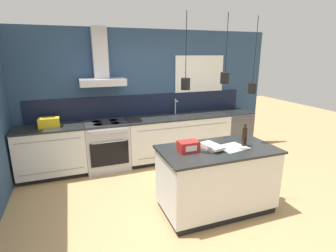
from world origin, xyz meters
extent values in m
plane|color=tan|center=(0.00, 0.00, 0.00)|extent=(16.00, 16.00, 0.00)
cube|color=navy|center=(0.00, 2.03, 1.30)|extent=(5.60, 0.06, 2.60)
cube|color=black|center=(0.00, 1.99, 1.12)|extent=(4.42, 0.02, 0.43)
cube|color=white|center=(1.25, 1.99, 1.62)|extent=(1.12, 0.01, 0.96)
cube|color=black|center=(1.25, 1.99, 1.62)|extent=(1.04, 0.01, 0.88)
cube|color=#B5B5BA|center=(-0.82, 1.77, 1.64)|extent=(0.80, 0.46, 0.12)
cube|color=#B5B5BA|center=(-0.82, 1.86, 2.15)|extent=(0.26, 0.20, 0.90)
cylinder|color=black|center=(-0.07, -0.23, 2.23)|extent=(0.01, 0.01, 0.74)
cylinder|color=black|center=(-0.07, -0.23, 1.79)|extent=(0.11, 0.11, 0.14)
sphere|color=#F9D18C|center=(-0.07, -0.23, 1.79)|extent=(0.06, 0.06, 0.06)
cylinder|color=black|center=(0.43, -0.29, 2.26)|extent=(0.01, 0.01, 0.68)
cylinder|color=black|center=(0.43, -0.29, 1.85)|extent=(0.11, 0.11, 0.14)
sphere|color=#F9D18C|center=(0.43, -0.29, 1.85)|extent=(0.06, 0.06, 0.06)
cylinder|color=black|center=(0.93, -0.19, 2.18)|extent=(0.01, 0.01, 0.84)
cylinder|color=black|center=(0.93, -0.19, 1.69)|extent=(0.11, 0.11, 0.14)
sphere|color=#F9D18C|center=(0.93, -0.19, 1.69)|extent=(0.06, 0.06, 0.06)
cube|color=black|center=(-1.79, 1.72, 0.04)|extent=(1.11, 0.56, 0.09)
cube|color=silver|center=(-1.79, 1.69, 0.48)|extent=(1.15, 0.62, 0.79)
cube|color=gray|center=(-1.79, 1.38, 0.76)|extent=(1.01, 0.01, 0.01)
cube|color=gray|center=(-1.79, 1.38, 0.21)|extent=(1.01, 0.01, 0.01)
cube|color=#232626|center=(-1.79, 1.69, 0.90)|extent=(1.17, 0.64, 0.03)
cube|color=black|center=(0.65, 1.72, 0.04)|extent=(2.06, 0.56, 0.09)
cube|color=silver|center=(0.65, 1.69, 0.48)|extent=(2.13, 0.62, 0.79)
cube|color=gray|center=(0.65, 1.38, 0.76)|extent=(1.87, 0.01, 0.01)
cube|color=gray|center=(0.65, 1.38, 0.21)|extent=(1.87, 0.01, 0.01)
cube|color=#232626|center=(0.65, 1.69, 0.90)|extent=(2.15, 0.64, 0.03)
cube|color=#262628|center=(0.65, 1.74, 0.91)|extent=(0.48, 0.34, 0.01)
cylinder|color=#B5B5BA|center=(0.65, 1.87, 1.06)|extent=(0.02, 0.02, 0.31)
sphere|color=#B5B5BA|center=(0.65, 1.87, 1.22)|extent=(0.03, 0.03, 0.03)
cylinder|color=#B5B5BA|center=(0.65, 1.81, 1.20)|extent=(0.02, 0.12, 0.02)
cube|color=#B5B5BA|center=(-0.82, 1.69, 0.43)|extent=(0.79, 0.62, 0.87)
cube|color=black|center=(-0.82, 1.37, 0.40)|extent=(0.68, 0.02, 0.44)
cylinder|color=#B5B5BA|center=(-0.82, 1.35, 0.63)|extent=(0.59, 0.02, 0.02)
cube|color=#B5B5BA|center=(-0.82, 1.37, 0.82)|extent=(0.68, 0.02, 0.07)
cube|color=#2D2D30|center=(-0.82, 1.69, 0.89)|extent=(0.79, 0.60, 0.04)
cylinder|color=black|center=(-0.97, 1.80, 0.91)|extent=(0.17, 0.17, 0.00)
cylinder|color=black|center=(-0.66, 1.80, 0.91)|extent=(0.17, 0.17, 0.00)
cylinder|color=black|center=(-0.97, 1.58, 0.91)|extent=(0.17, 0.17, 0.00)
cylinder|color=black|center=(-0.66, 1.58, 0.91)|extent=(0.17, 0.17, 0.00)
cube|color=#4C4C51|center=(2.01, 1.69, 0.45)|extent=(0.58, 0.62, 0.89)
cube|color=black|center=(2.01, 1.69, 0.90)|extent=(0.58, 0.62, 0.02)
cylinder|color=#4C4C51|center=(2.01, 1.36, 0.82)|extent=(0.44, 0.02, 0.02)
cube|color=black|center=(0.42, -0.24, 0.04)|extent=(1.46, 0.78, 0.09)
cube|color=silver|center=(0.42, -0.24, 0.48)|extent=(1.52, 0.81, 0.79)
cube|color=#232626|center=(0.42, -0.24, 0.90)|extent=(1.57, 0.86, 0.03)
cylinder|color=black|center=(0.80, -0.28, 1.04)|extent=(0.07, 0.07, 0.25)
cylinder|color=black|center=(0.80, -0.28, 1.19)|extent=(0.03, 0.03, 0.06)
cylinder|color=#262628|center=(0.80, -0.28, 1.22)|extent=(0.03, 0.03, 0.01)
cube|color=beige|center=(0.31, -0.24, 0.93)|extent=(0.22, 0.28, 0.03)
cube|color=silver|center=(0.32, -0.25, 0.96)|extent=(0.24, 0.37, 0.03)
cube|color=red|center=(-0.01, -0.21, 0.98)|extent=(0.26, 0.18, 0.14)
cube|color=white|center=(-0.01, -0.30, 0.98)|extent=(0.15, 0.01, 0.07)
cube|color=silver|center=(0.61, -0.29, 0.91)|extent=(0.42, 0.37, 0.01)
cube|color=gold|center=(-1.77, 1.69, 0.99)|extent=(0.34, 0.18, 0.16)
cylinder|color=black|center=(-1.77, 1.69, 1.09)|extent=(0.20, 0.02, 0.02)
camera|label=1|loc=(-1.36, -3.11, 2.14)|focal=28.00mm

